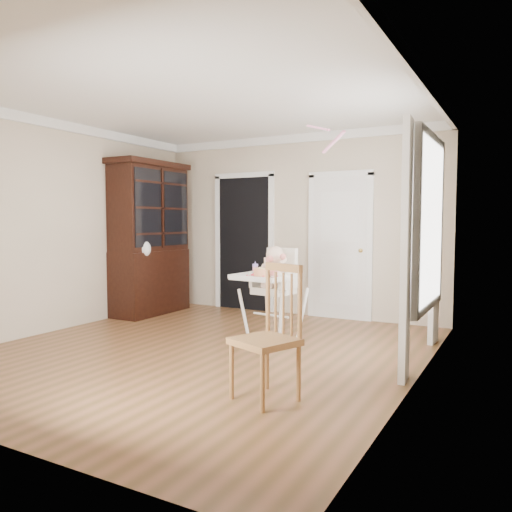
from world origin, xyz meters
The scene contains 16 objects.
floor centered at (0.00, 0.00, 0.00)m, with size 5.00×5.00×0.00m, color brown.
ceiling centered at (0.00, 0.00, 2.70)m, with size 5.00×5.00×0.00m, color white.
wall_back centered at (0.00, 2.50, 1.35)m, with size 4.50×4.50×0.00m, color beige.
wall_left centered at (-2.25, 0.00, 1.35)m, with size 5.00×5.00×0.00m, color beige.
wall_right centered at (2.25, 0.00, 1.35)m, with size 5.00×5.00×0.00m, color beige.
crown_molding centered at (0.00, 0.00, 2.64)m, with size 4.50×5.00×0.12m, color white, non-canonical shape.
doorway centered at (-0.90, 2.48, 1.11)m, with size 1.06×0.05×2.22m.
closet_door centered at (0.70, 2.48, 1.02)m, with size 0.96×0.09×2.13m.
window_right centered at (2.18, 0.80, 1.29)m, with size 0.13×1.84×2.30m.
high_chair centered at (0.44, 0.84, 0.69)m, with size 0.72×0.86×1.11m.
baby centered at (0.45, 0.87, 0.86)m, with size 0.33×0.26×0.51m.
cake centered at (0.42, 0.58, 0.83)m, with size 0.23×0.23×0.10m.
sippy_cup centered at (0.24, 0.77, 0.84)m, with size 0.07×0.07×0.16m.
china_cabinet centered at (-1.99, 1.48, 1.16)m, with size 0.61×1.37×2.31m.
dining_chair centered at (1.30, -0.96, 0.50)m, with size 0.57×0.57×1.07m.
streamer centered at (1.05, 0.71, 2.42)m, with size 0.03×0.50×0.02m, color pink, non-canonical shape.
Camera 1 is at (3.07, -4.41, 1.41)m, focal length 35.00 mm.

